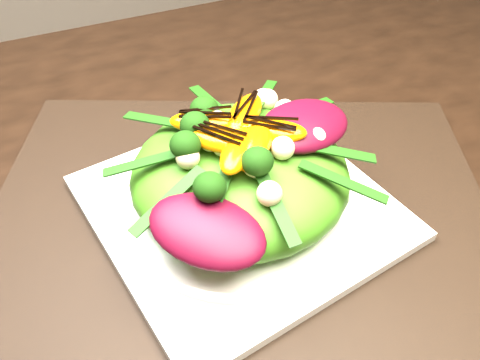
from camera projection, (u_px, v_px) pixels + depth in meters
name	position (u px, v px, depth m)	size (l,w,h in m)	color
dining_table	(249.00, 204.00, 0.55)	(1.60, 0.90, 0.75)	black
placemat	(240.00, 212.00, 0.52)	(0.51, 0.39, 0.00)	black
plate_base	(240.00, 207.00, 0.51)	(0.27, 0.27, 0.01)	white
salad_bowl	(240.00, 197.00, 0.50)	(0.24, 0.24, 0.02)	white
lettuce_mound	(240.00, 174.00, 0.48)	(0.21, 0.21, 0.07)	#3E7A16
radicchio_leaf	(305.00, 125.00, 0.47)	(0.10, 0.06, 0.02)	#440717
orange_segment	(214.00, 136.00, 0.45)	(0.07, 0.03, 0.02)	orange
broccoli_floret	(154.00, 140.00, 0.45)	(0.04, 0.04, 0.04)	#15370A
macadamia_nut	(295.00, 146.00, 0.44)	(0.02, 0.02, 0.02)	#C7C08C
balsamic_drizzle	(213.00, 127.00, 0.45)	(0.04, 0.00, 0.00)	black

